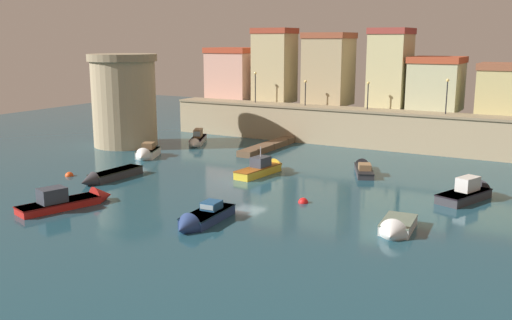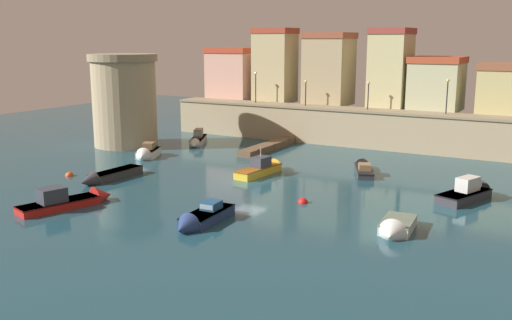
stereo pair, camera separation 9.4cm
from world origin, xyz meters
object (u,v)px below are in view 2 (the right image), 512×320
at_px(moored_boat_1, 264,168).
at_px(mooring_buoy_1, 70,176).
at_px(quay_lamp_0, 256,82).
at_px(quay_lamp_2, 368,91).
at_px(quay_lamp_1, 306,88).
at_px(moored_boat_0, 71,200).
at_px(moored_boat_3, 200,219).
at_px(mooring_buoy_0, 303,203).
at_px(moored_boat_7, 363,168).
at_px(fortress_tower, 125,100).
at_px(moored_boat_4, 197,140).
at_px(quay_lamp_3, 447,91).
at_px(moored_boat_2, 395,228).
at_px(moored_boat_5, 108,176).
at_px(moored_boat_8, 471,192).
at_px(moored_boat_6, 147,153).

height_order(moored_boat_1, mooring_buoy_1, moored_boat_1).
xyz_separation_m(quay_lamp_0, quay_lamp_2, (14.47, 0.00, -0.39)).
distance_m(quay_lamp_1, moored_boat_0, 34.25).
xyz_separation_m(moored_boat_3, mooring_buoy_1, (-18.03, 5.55, -0.40)).
bearing_deg(mooring_buoy_0, moored_boat_7, 87.41).
height_order(fortress_tower, moored_boat_4, fortress_tower).
height_order(quay_lamp_3, moored_boat_4, quay_lamp_3).
relative_size(quay_lamp_0, mooring_buoy_0, 5.05).
distance_m(moored_boat_2, moored_boat_3, 12.56).
bearing_deg(moored_boat_4, mooring_buoy_0, 26.06).
xyz_separation_m(quay_lamp_3, moored_boat_1, (-12.28, -17.48, -6.15)).
distance_m(fortress_tower, moored_boat_5, 17.58).
height_order(fortress_tower, moored_boat_8, fortress_tower).
bearing_deg(moored_boat_1, quay_lamp_3, -28.61).
bearing_deg(quay_lamp_0, moored_boat_7, -34.07).
distance_m(quay_lamp_3, moored_boat_0, 39.35).
bearing_deg(moored_boat_8, moored_boat_3, 157.88).
relative_size(moored_boat_0, moored_boat_8, 1.12).
bearing_deg(moored_boat_6, moored_boat_4, 157.74).
bearing_deg(moored_boat_7, moored_boat_5, 104.18).
xyz_separation_m(moored_boat_1, moored_boat_4, (-13.95, 9.32, -0.04)).
distance_m(moored_boat_2, moored_boat_4, 35.14).
xyz_separation_m(fortress_tower, moored_boat_2, (35.68, -15.08, -4.88)).
distance_m(moored_boat_3, moored_boat_8, 21.15).
distance_m(quay_lamp_3, mooring_buoy_0, 25.84).
distance_m(moored_boat_6, mooring_buoy_0, 22.13).
bearing_deg(mooring_buoy_1, moored_boat_2, -1.96).
relative_size(moored_boat_3, moored_boat_8, 0.91).
relative_size(moored_boat_2, moored_boat_4, 0.69).
xyz_separation_m(moored_boat_2, moored_boat_6, (-28.93, 10.60, 0.14)).
relative_size(moored_boat_0, mooring_buoy_1, 9.69).
relative_size(moored_boat_4, moored_boat_5, 0.97).
relative_size(fortress_tower, moored_boat_3, 1.76).
height_order(quay_lamp_2, mooring_buoy_1, quay_lamp_2).
distance_m(quay_lamp_3, moored_boat_5, 35.47).
relative_size(moored_boat_3, moored_boat_7, 0.93).
bearing_deg(moored_boat_8, mooring_buoy_1, 127.95).
distance_m(quay_lamp_1, moored_boat_5, 27.87).
height_order(fortress_tower, mooring_buoy_0, fortress_tower).
relative_size(quay_lamp_3, moored_boat_1, 0.54).
xyz_separation_m(mooring_buoy_0, mooring_buoy_1, (-21.78, -2.49, 0.00)).
xyz_separation_m(moored_boat_4, moored_boat_5, (3.42, -18.27, -0.11)).
height_order(moored_boat_7, moored_boat_8, moored_boat_8).
bearing_deg(moored_boat_3, fortress_tower, -132.55).
bearing_deg(moored_boat_8, moored_boat_4, 95.44).
bearing_deg(moored_boat_1, mooring_buoy_0, -127.79).
distance_m(fortress_tower, moored_boat_8, 38.95).
height_order(quay_lamp_0, moored_boat_7, quay_lamp_0).
height_order(moored_boat_6, moored_boat_8, moored_boat_8).
xyz_separation_m(moored_boat_4, moored_boat_7, (21.62, -4.28, -0.13)).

